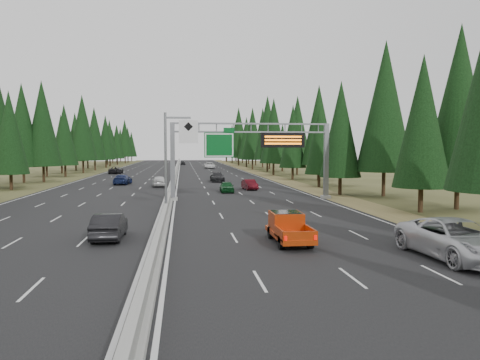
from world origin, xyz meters
The scene contains 20 objects.
ground centered at (0.00, 0.00, 0.00)m, with size 400.00×400.00×0.00m, color #3F421E.
road centered at (0.00, 80.00, 0.04)m, with size 32.00×260.00×0.08m, color black.
shoulder_right centered at (17.80, 80.00, 0.03)m, with size 3.60×260.00×0.06m, color olive.
shoulder_left centered at (-17.80, 80.00, 0.03)m, with size 3.60×260.00×0.06m, color #3F421E.
median_barrier centered at (0.00, 80.00, 0.41)m, with size 0.70×260.00×0.85m.
sign_gantry centered at (8.92, 34.88, 5.27)m, with size 16.75×0.98×7.80m.
hov_sign_pole centered at (0.58, 24.97, 4.72)m, with size 2.80×0.50×8.00m.
tree_row_right centered at (21.85, 66.98, 9.03)m, with size 12.00×243.87×18.42m.
tree_row_left centered at (-22.13, 63.91, 8.96)m, with size 11.11×243.70×18.59m.
silver_minivan centered at (13.99, 8.00, 1.01)m, with size 3.08×6.68×1.86m, color silver.
red_pickup centered at (7.07, 12.95, 0.98)m, with size 1.78×4.98×1.62m.
car_ahead_green centered at (6.56, 43.11, 0.74)m, with size 1.56×3.87×1.32m, color #114C20.
car_ahead_dkred centered at (9.80, 46.42, 0.72)m, with size 1.36×3.91×1.29m, color #4F0B13.
car_ahead_dkgrey centered at (6.79, 61.53, 0.82)m, with size 2.07×5.08×1.47m, color black.
car_ahead_white centered at (8.59, 112.73, 0.90)m, with size 2.71×5.88×1.63m, color white.
car_ahead_far centered at (1.50, 142.90, 0.77)m, with size 1.62×4.03×1.37m, color black.
car_onc_near centered at (-2.88, 15.00, 0.82)m, with size 1.57×4.49×1.48m, color black.
car_onc_blue centered at (-7.37, 57.53, 0.81)m, with size 2.04×5.01×1.45m, color #16214E.
car_onc_white centered at (-1.88, 52.75, 0.84)m, with size 1.80×4.48×1.53m, color silver.
car_onc_far centered at (-12.53, 88.41, 0.83)m, with size 2.48×5.37×1.49m, color black.
Camera 1 is at (1.28, -12.20, 5.21)m, focal length 35.00 mm.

